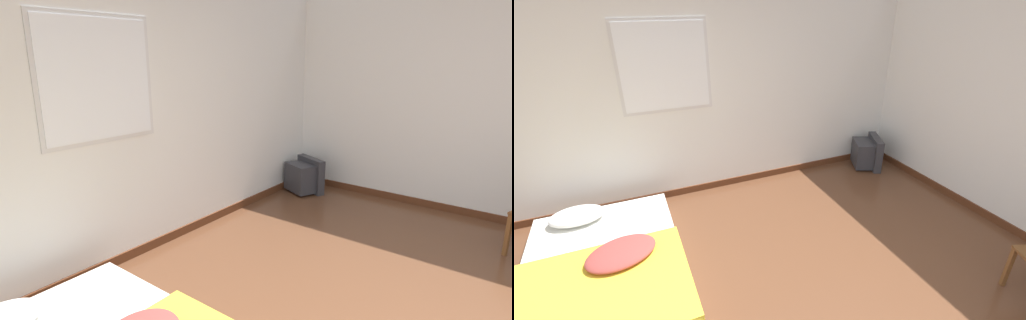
{
  "view_description": "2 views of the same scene",
  "coord_description": "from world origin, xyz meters",
  "views": [
    {
      "loc": [
        -1.96,
        -0.31,
        1.81
      ],
      "look_at": [
        0.88,
        1.89,
        0.86
      ],
      "focal_mm": 28.0,
      "sensor_mm": 36.0,
      "label": 1
    },
    {
      "loc": [
        -0.68,
        -1.32,
        2.31
      ],
      "look_at": [
        0.63,
        1.66,
        0.75
      ],
      "focal_mm": 24.0,
      "sensor_mm": 36.0,
      "label": 2
    }
  ],
  "objects": [
    {
      "name": "mattress_bed",
      "position": [
        -1.08,
        1.34,
        0.14
      ],
      "size": [
        1.34,
        1.95,
        0.37
      ],
      "color": "silver",
      "rests_on": "ground_plane"
    },
    {
      "name": "wall_back",
      "position": [
        -0.0,
        2.65,
        1.29
      ],
      "size": [
        8.27,
        0.08,
        2.6
      ],
      "color": "white",
      "rests_on": "ground_plane"
    },
    {
      "name": "crt_tv",
      "position": [
        2.5,
        2.31,
        0.22
      ],
      "size": [
        0.5,
        0.55,
        0.46
      ],
      "color": "#333338",
      "rests_on": "ground_plane"
    }
  ]
}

